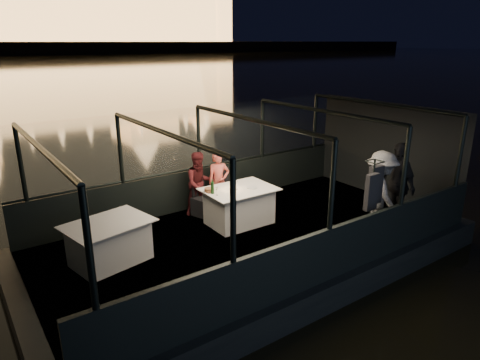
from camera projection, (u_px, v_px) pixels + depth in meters
boat_hull at (251, 258)px, 8.58m from camera, size 8.60×4.40×1.00m
boat_deck at (252, 237)px, 8.43m from camera, size 8.00×4.00×0.04m
gunwale_port at (200, 187)px, 9.84m from camera, size 8.00×0.08×0.90m
gunwale_starboard at (328, 255)px, 6.74m from camera, size 8.00×0.08×0.90m
cabin_glass_port at (199, 138)px, 9.49m from camera, size 8.00×0.02×1.40m
cabin_glass_starboard at (333, 186)px, 6.38m from camera, size 8.00×0.02×1.40m
cabin_roof_glass at (253, 120)px, 7.72m from camera, size 8.00×4.00×0.02m
end_wall_fore at (20, 232)px, 5.88m from camera, size 0.02×4.00×2.30m
end_wall_aft at (385, 151)px, 10.27m from camera, size 0.02×4.00×2.30m
canopy_ribs at (252, 180)px, 8.07m from camera, size 8.00×4.00×2.30m
dining_table_central at (239, 206)px, 8.90m from camera, size 1.46×1.07×0.77m
dining_table_aft at (110, 242)px, 7.31m from camera, size 1.57×1.27×0.74m
chair_port_left at (202, 196)px, 9.31m from camera, size 0.48×0.48×0.81m
chair_port_right at (225, 191)px, 9.58m from camera, size 0.46×0.46×0.92m
coat_stand at (371, 202)px, 7.69m from camera, size 0.50×0.42×1.70m
person_woman_coral at (219, 179)px, 9.48m from camera, size 0.56×0.44×1.36m
person_man_maroon at (200, 182)px, 9.27m from camera, size 0.73×0.60×1.41m
passenger_stripe at (380, 192)px, 8.33m from camera, size 0.98×1.24×1.67m
passenger_dark at (397, 185)px, 8.75m from camera, size 0.77×1.12×1.75m
wine_bottle at (212, 186)px, 8.46m from camera, size 0.07×0.07×0.30m
bread_basket at (209, 190)px, 8.59m from camera, size 0.22×0.22×0.08m
amber_candle at (232, 188)px, 8.73m from camera, size 0.07×0.07×0.08m
plate_near at (252, 187)px, 8.84m from camera, size 0.25×0.25×0.01m
plate_far at (209, 191)px, 8.63m from camera, size 0.27×0.27×0.02m
wine_glass_white at (217, 191)px, 8.38m from camera, size 0.07×0.07×0.17m
wine_glass_red at (234, 181)px, 8.99m from camera, size 0.07×0.07×0.21m
wine_glass_empty at (236, 185)px, 8.70m from camera, size 0.08×0.08×0.20m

